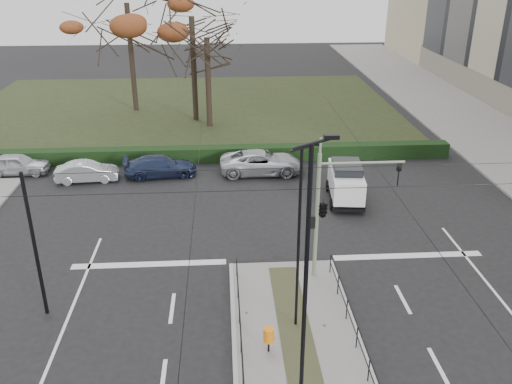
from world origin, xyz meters
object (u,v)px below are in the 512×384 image
at_px(traffic_light, 325,207).
at_px(litter_bin, 269,335).
at_px(parked_car_third, 160,166).
at_px(bare_tree_near, 207,45).
at_px(parked_car_first, 17,164).
at_px(rust_tree, 127,3).
at_px(streetlamp_median_near, 306,285).
at_px(parked_car_second, 87,172).
at_px(bare_tree_center, 192,24).
at_px(parked_car_fourth, 262,162).
at_px(white_van, 346,181).
at_px(streetlamp_median_far, 299,239).

bearing_deg(traffic_light, litter_bin, -119.59).
bearing_deg(parked_car_third, bare_tree_near, -22.51).
relative_size(parked_car_first, rust_tree, 0.33).
distance_m(traffic_light, streetlamp_median_near, 7.76).
relative_size(parked_car_second, bare_tree_center, 0.34).
height_order(parked_car_first, parked_car_fourth, parked_car_fourth).
bearing_deg(parked_car_second, parked_car_fourth, -91.80).
relative_size(parked_car_first, white_van, 0.93).
distance_m(parked_car_fourth, rust_tree, 20.39).
bearing_deg(parked_car_fourth, traffic_light, -171.87).
height_order(white_van, rust_tree, rust_tree).
height_order(parked_car_fourth, bare_tree_near, bare_tree_near).
relative_size(streetlamp_median_near, rust_tree, 0.74).
bearing_deg(parked_car_second, streetlamp_median_near, -156.10).
bearing_deg(white_van, parked_car_first, 165.30).
distance_m(streetlamp_median_near, streetlamp_median_far, 4.16).
relative_size(parked_car_second, white_van, 0.89).
xyz_separation_m(parked_car_first, bare_tree_center, (10.92, 11.33, 7.15)).
height_order(streetlamp_median_near, parked_car_third, streetlamp_median_near).
distance_m(traffic_light, rust_tree, 30.87).
xyz_separation_m(rust_tree, bare_tree_center, (5.46, -3.43, -1.34)).
height_order(parked_car_second, rust_tree, rust_tree).
relative_size(parked_car_first, parked_car_third, 0.88).
distance_m(streetlamp_median_far, parked_car_third, 17.26).
bearing_deg(parked_car_fourth, bare_tree_near, 18.82).
bearing_deg(white_van, traffic_light, -109.09).
relative_size(streetlamp_median_far, bare_tree_near, 0.78).
bearing_deg(streetlamp_median_near, parked_car_second, 119.07).
height_order(parked_car_first, bare_tree_near, bare_tree_near).
distance_m(streetlamp_median_far, parked_car_fourth, 16.01).
bearing_deg(litter_bin, streetlamp_median_near, -73.51).
bearing_deg(white_van, streetlamp_median_near, -106.97).
bearing_deg(litter_bin, parked_car_fourth, 86.64).
xyz_separation_m(parked_car_first, parked_car_second, (4.69, -1.46, -0.05)).
bearing_deg(parked_car_first, rust_tree, -21.51).
distance_m(streetlamp_median_near, rust_tree, 36.99).
distance_m(streetlamp_median_near, white_van, 16.40).
height_order(traffic_light, streetlamp_median_near, streetlamp_median_near).
relative_size(parked_car_fourth, bare_tree_near, 0.57).
height_order(litter_bin, bare_tree_center, bare_tree_center).
bearing_deg(bare_tree_center, rust_tree, 147.88).
bearing_deg(litter_bin, traffic_light, 60.41).
relative_size(parked_car_fourth, bare_tree_center, 0.48).
bearing_deg(traffic_light, bare_tree_near, 102.87).
distance_m(parked_car_first, parked_car_second, 4.91).
bearing_deg(parked_car_first, parked_car_fourth, -94.24).
relative_size(white_van, bare_tree_near, 0.46).
bearing_deg(parked_car_second, bare_tree_center, -31.13).
height_order(litter_bin, white_van, white_van).
bearing_deg(parked_car_third, white_van, -118.47).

